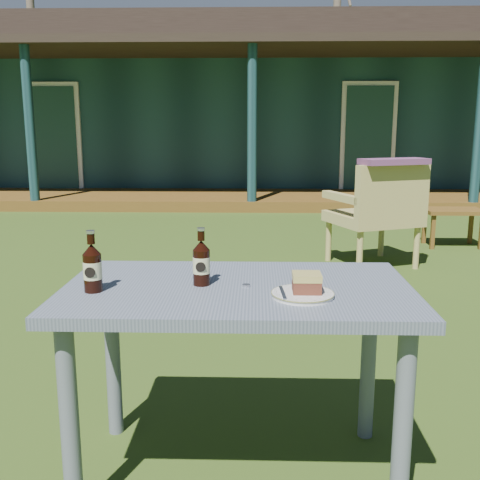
{
  "coord_description": "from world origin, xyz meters",
  "views": [
    {
      "loc": [
        0.06,
        -3.46,
        1.26
      ],
      "look_at": [
        0.0,
        -1.3,
        0.82
      ],
      "focal_mm": 42.0,
      "sensor_mm": 36.0,
      "label": 1
    }
  ],
  "objects_px": {
    "cola_bottle_near": "(201,262)",
    "cake_slice": "(307,282)",
    "side_table": "(453,215)",
    "cafe_table": "(238,314)",
    "cola_bottle_far": "(92,267)",
    "armchair_left": "(379,209)",
    "plate": "(303,294)"
  },
  "relations": [
    {
      "from": "cola_bottle_near",
      "to": "cake_slice",
      "type": "bearing_deg",
      "value": -18.84
    },
    {
      "from": "plate",
      "to": "cake_slice",
      "type": "bearing_deg",
      "value": 33.98
    },
    {
      "from": "cola_bottle_near",
      "to": "side_table",
      "type": "relative_size",
      "value": 0.34
    },
    {
      "from": "cake_slice",
      "to": "armchair_left",
      "type": "height_order",
      "value": "armchair_left"
    },
    {
      "from": "side_table",
      "to": "cafe_table",
      "type": "bearing_deg",
      "value": -117.96
    },
    {
      "from": "armchair_left",
      "to": "side_table",
      "type": "bearing_deg",
      "value": 43.02
    },
    {
      "from": "cola_bottle_far",
      "to": "side_table",
      "type": "xyz_separation_m",
      "value": [
        2.62,
        4.12,
        -0.46
      ]
    },
    {
      "from": "cola_bottle_near",
      "to": "cola_bottle_far",
      "type": "xyz_separation_m",
      "value": [
        -0.35,
        -0.09,
        0.0
      ]
    },
    {
      "from": "cola_bottle_near",
      "to": "side_table",
      "type": "height_order",
      "value": "cola_bottle_near"
    },
    {
      "from": "cola_bottle_near",
      "to": "cola_bottle_far",
      "type": "height_order",
      "value": "cola_bottle_far"
    },
    {
      "from": "cake_slice",
      "to": "cola_bottle_near",
      "type": "bearing_deg",
      "value": 161.16
    },
    {
      "from": "plate",
      "to": "armchair_left",
      "type": "height_order",
      "value": "armchair_left"
    },
    {
      "from": "cake_slice",
      "to": "side_table",
      "type": "height_order",
      "value": "cake_slice"
    },
    {
      "from": "cola_bottle_far",
      "to": "armchair_left",
      "type": "height_order",
      "value": "armchair_left"
    },
    {
      "from": "cake_slice",
      "to": "cola_bottle_far",
      "type": "distance_m",
      "value": 0.71
    },
    {
      "from": "plate",
      "to": "cola_bottle_near",
      "type": "distance_m",
      "value": 0.37
    },
    {
      "from": "cafe_table",
      "to": "armchair_left",
      "type": "height_order",
      "value": "armchair_left"
    },
    {
      "from": "cola_bottle_far",
      "to": "cola_bottle_near",
      "type": "bearing_deg",
      "value": 14.29
    },
    {
      "from": "cola_bottle_far",
      "to": "cake_slice",
      "type": "bearing_deg",
      "value": -2.46
    },
    {
      "from": "cake_slice",
      "to": "armchair_left",
      "type": "xyz_separation_m",
      "value": [
        0.93,
        3.23,
        -0.24
      ]
    },
    {
      "from": "cola_bottle_far",
      "to": "cafe_table",
      "type": "bearing_deg",
      "value": 9.65
    },
    {
      "from": "armchair_left",
      "to": "cola_bottle_near",
      "type": "bearing_deg",
      "value": -112.41
    },
    {
      "from": "cola_bottle_far",
      "to": "armchair_left",
      "type": "xyz_separation_m",
      "value": [
        1.64,
        3.2,
        -0.27
      ]
    },
    {
      "from": "cafe_table",
      "to": "side_table",
      "type": "bearing_deg",
      "value": 62.04
    },
    {
      "from": "cafe_table",
      "to": "side_table",
      "type": "xyz_separation_m",
      "value": [
        2.14,
        4.04,
        -0.28
      ]
    },
    {
      "from": "cafe_table",
      "to": "plate",
      "type": "relative_size",
      "value": 5.88
    },
    {
      "from": "cafe_table",
      "to": "side_table",
      "type": "distance_m",
      "value": 4.58
    },
    {
      "from": "cake_slice",
      "to": "cola_bottle_near",
      "type": "xyz_separation_m",
      "value": [
        -0.35,
        0.12,
        0.04
      ]
    },
    {
      "from": "cola_bottle_near",
      "to": "cola_bottle_far",
      "type": "relative_size",
      "value": 0.97
    },
    {
      "from": "cake_slice",
      "to": "side_table",
      "type": "bearing_deg",
      "value": 65.22
    },
    {
      "from": "cola_bottle_near",
      "to": "cafe_table",
      "type": "bearing_deg",
      "value": -3.97
    },
    {
      "from": "cola_bottle_near",
      "to": "side_table",
      "type": "distance_m",
      "value": 4.65
    }
  ]
}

